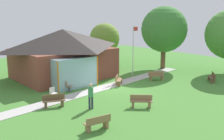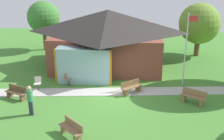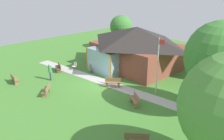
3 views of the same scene
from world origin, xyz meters
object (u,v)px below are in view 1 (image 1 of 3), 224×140
bench_front_center (141,102)px  bench_mid_right (156,76)px  bench_lawn_far_right (212,78)px  bench_rear_near_path (118,80)px  tree_east_hedge (164,29)px  flagpole (133,48)px  bench_front_left (97,123)px  bench_mid_left (54,101)px  tree_behind_pavilion_right (105,38)px  patio_chair_porch_left (69,86)px  visitor_strolling_lawn (91,94)px  pavilion (64,53)px  patio_chair_west (53,93)px

bench_front_center → bench_mid_right: (6.57, 4.24, 0.00)m
bench_lawn_far_right → bench_rear_near_path: 8.70m
tree_east_hedge → bench_mid_right: bearing=-146.7°
flagpole → bench_front_left: flagpole is taller
flagpole → tree_east_hedge: 5.33m
flagpole → bench_mid_left: (-10.85, -3.29, -2.40)m
bench_lawn_far_right → tree_behind_pavilion_right: 14.55m
bench_lawn_far_right → tree_east_hedge: tree_east_hedge is taller
patio_chair_porch_left → tree_behind_pavilion_right: size_ratio=0.17×
visitor_strolling_lawn → bench_front_center: bearing=173.9°
flagpole → patio_chair_porch_left: size_ratio=5.86×
bench_lawn_far_right → tree_behind_pavilion_right: (-1.14, 14.26, 2.67)m
bench_front_left → visitor_strolling_lawn: bearing=67.9°
pavilion → bench_front_left: bearing=-113.1°
bench_mid_left → tree_east_hedge: size_ratio=0.22×
flagpole → tree_east_hedge: size_ratio=0.72×
bench_front_center → patio_chair_west: (-3.59, 5.51, 0.01)m
bench_mid_right → pavilion: bearing=-17.2°
bench_mid_right → tree_behind_pavilion_right: bearing=-71.0°
tree_behind_pavilion_right → bench_rear_near_path: bearing=-122.9°
visitor_strolling_lawn → tree_behind_pavilion_right: 17.38m
flagpole → bench_lawn_far_right: flagpole is taller
bench_lawn_far_right → bench_front_left: 14.53m
bench_mid_left → visitor_strolling_lawn: bearing=153.0°
pavilion → tree_behind_pavilion_right: 9.10m
bench_lawn_far_right → bench_mid_left: same height
flagpole → bench_front_left: (-10.90, -8.20, -2.40)m
flagpole → tree_behind_pavilion_right: bearing=72.3°
bench_mid_left → tree_east_hedge: (15.91, 3.54, 4.02)m
flagpole → bench_mid_left: flagpole is taller
bench_mid_left → bench_front_left: bearing=112.0°
bench_lawn_far_right → bench_mid_left: size_ratio=0.91×
bench_lawn_far_right → bench_mid_right: (-3.41, 3.74, 0.00)m
bench_lawn_far_right → bench_mid_right: bearing=91.3°
pavilion → flagpole: (5.82, -3.71, 0.34)m
patio_chair_west → bench_mid_left: bearing=55.7°
patio_chair_porch_left → tree_behind_pavilion_right: bearing=-166.9°
pavilion → patio_chair_porch_left: pavilion is taller
pavilion → flagpole: 6.92m
bench_rear_near_path → visitor_strolling_lawn: 6.51m
visitor_strolling_lawn → tree_east_hedge: (14.25, 5.50, 3.40)m
bench_rear_near_path → visitor_strolling_lawn: bearing=-8.6°
bench_mid_left → visitor_strolling_lawn: 2.65m
pavilion → tree_east_hedge: size_ratio=1.37×
patio_chair_west → visitor_strolling_lawn: bearing=96.6°
bench_front_left → bench_lawn_far_right: bearing=14.0°
patio_chair_porch_left → visitor_strolling_lawn: (-1.05, -4.45, 0.61)m
bench_mid_right → patio_chair_west: (-10.16, 1.27, 0.01)m
tree_east_hedge → pavilion: bearing=162.3°
pavilion → bench_rear_near_path: (2.16, -5.56, -2.06)m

